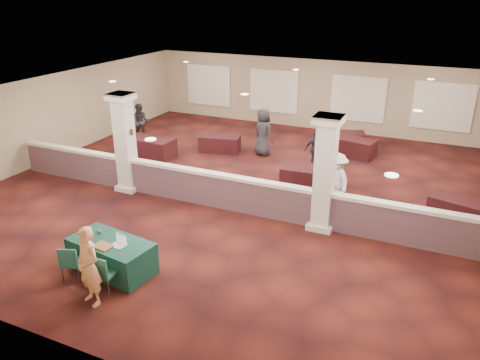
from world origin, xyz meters
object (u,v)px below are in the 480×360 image
at_px(far_table_front_center, 311,179).
at_px(attendee_a, 141,122).
at_px(conf_chair_side, 70,261).
at_px(far_table_back_right, 352,147).
at_px(near_table, 112,256).
at_px(attendee_d, 263,132).
at_px(conf_chair_main, 103,271).
at_px(far_table_back_center, 344,140).
at_px(attendee_b, 337,180).
at_px(woman, 89,267).
at_px(far_table_front_right, 461,211).
at_px(attendee_c, 316,149).
at_px(far_table_front_left, 151,148).
at_px(far_table_back_left, 220,144).

xyz_separation_m(far_table_front_center, attendee_a, (-8.30, 2.26, 0.41)).
bearing_deg(conf_chair_side, far_table_back_right, 49.13).
height_order(near_table, attendee_d, attendee_d).
xyz_separation_m(far_table_front_center, far_table_back_right, (0.50, 3.95, -0.03)).
relative_size(conf_chair_main, far_table_back_center, 0.56).
xyz_separation_m(far_table_back_center, attendee_b, (1.00, -5.61, 0.50)).
xyz_separation_m(woman, far_table_front_center, (2.52, 7.66, -0.50)).
bearing_deg(far_table_front_right, far_table_back_center, 130.67).
relative_size(conf_chair_side, far_table_front_center, 0.46).
height_order(woman, attendee_c, woman).
bearing_deg(far_table_front_left, attendee_a, 133.87).
bearing_deg(attendee_d, attendee_b, 163.38).
xyz_separation_m(conf_chair_side, far_table_back_center, (3.47, 12.04, -0.19)).
xyz_separation_m(far_table_back_left, attendee_d, (1.75, 0.30, 0.62)).
distance_m(far_table_front_right, attendee_d, 7.88).
relative_size(far_table_back_right, attendee_c, 1.18).
bearing_deg(attendee_b, conf_chair_side, -78.24).
distance_m(far_table_front_right, far_table_back_center, 6.90).
xyz_separation_m(far_table_back_center, attendee_a, (-8.30, -2.55, 0.47)).
bearing_deg(conf_chair_side, near_table, 31.95).
bearing_deg(far_table_back_center, far_table_front_right, -49.33).
height_order(far_table_back_center, far_table_back_right, far_table_back_right).
bearing_deg(attendee_c, attendee_d, 123.90).
bearing_deg(conf_chair_main, conf_chair_side, 175.44).
distance_m(attendee_a, attendee_d, 5.57).
bearing_deg(conf_chair_main, far_table_front_center, 69.38).
height_order(conf_chair_main, attendee_a, attendee_a).
bearing_deg(attendee_a, woman, -85.25).
relative_size(far_table_front_left, far_table_back_center, 1.15).
distance_m(woman, attendee_b, 7.71).
distance_m(far_table_front_left, attendee_c, 6.39).
distance_m(far_table_front_left, attendee_a, 2.40).
relative_size(far_table_front_left, attendee_a, 1.18).
xyz_separation_m(conf_chair_main, woman, (0.00, -0.38, 0.34)).
distance_m(conf_chair_main, woman, 0.51).
bearing_deg(conf_chair_side, attendee_d, 64.49).
xyz_separation_m(woman, attendee_a, (-5.79, 9.92, -0.09)).
relative_size(far_table_back_center, attendee_a, 1.03).
bearing_deg(far_table_front_center, woman, -108.19).
xyz_separation_m(far_table_front_center, attendee_b, (1.00, -0.80, 0.45)).
height_order(far_table_front_right, attendee_b, attendee_b).
bearing_deg(conf_chair_main, far_table_front_right, 42.78).
height_order(woman, attendee_d, attendee_d).
bearing_deg(far_table_front_left, attendee_c, 13.06).
bearing_deg(conf_chair_main, near_table, 115.72).
height_order(conf_chair_main, far_table_front_right, conf_chair_main).
height_order(conf_chair_side, woman, woman).
height_order(far_table_front_left, far_table_back_right, far_table_front_left).
height_order(far_table_back_left, attendee_b, attendee_b).
bearing_deg(attendee_b, attendee_a, -151.61).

